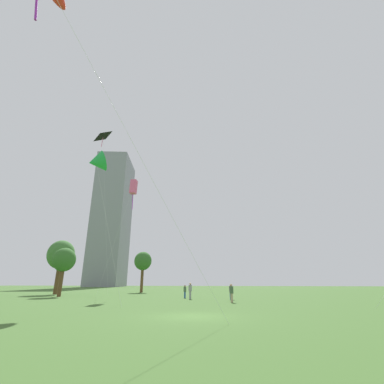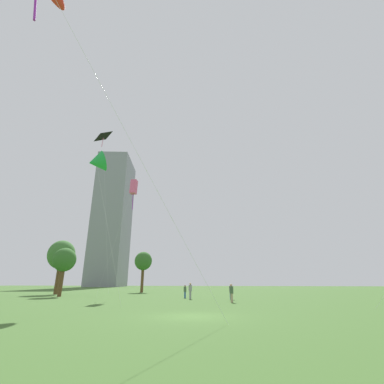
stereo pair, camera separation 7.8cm
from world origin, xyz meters
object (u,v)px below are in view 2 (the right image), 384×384
(kite_flying_2, at_px, (96,162))
(park_tree_0, at_px, (64,260))
(distant_highrise_0, at_px, (113,220))
(kite_flying_4, at_px, (134,187))
(park_tree_1, at_px, (143,262))
(person_standing_4, at_px, (190,290))
(kite_flying_1, at_px, (103,137))
(person_standing_3, at_px, (231,292))
(person_standing_0, at_px, (231,291))
(person_standing_1, at_px, (185,291))
(park_tree_2, at_px, (61,255))

(kite_flying_2, relative_size, park_tree_0, 2.27)
(kite_flying_2, height_order, distant_highrise_0, distant_highrise_0)
(kite_flying_4, relative_size, park_tree_1, 2.21)
(person_standing_4, height_order, kite_flying_1, kite_flying_1)
(person_standing_3, distance_m, distant_highrise_0, 115.05)
(person_standing_0, distance_m, kite_flying_2, 21.15)
(person_standing_3, bearing_deg, kite_flying_1, -159.25)
(person_standing_0, relative_size, kite_flying_1, 0.05)
(person_standing_3, relative_size, kite_flying_1, 0.05)
(person_standing_0, distance_m, person_standing_1, 6.56)
(person_standing_1, bearing_deg, kite_flying_2, -18.42)
(person_standing_3, relative_size, kite_flying_4, 0.10)
(park_tree_0, bearing_deg, person_standing_4, -7.90)
(person_standing_4, bearing_deg, park_tree_2, -98.31)
(person_standing_4, bearing_deg, kite_flying_2, -26.93)
(person_standing_1, xyz_separation_m, kite_flying_2, (-7.35, -12.48, 13.20))
(person_standing_0, distance_m, park_tree_0, 24.80)
(park_tree_1, bearing_deg, park_tree_2, -135.85)
(kite_flying_1, distance_m, kite_flying_2, 32.01)
(person_standing_3, xyz_separation_m, person_standing_4, (-5.11, 4.94, 0.05))
(person_standing_4, relative_size, park_tree_0, 0.28)
(distant_highrise_0, bearing_deg, person_standing_1, -69.49)
(person_standing_0, height_order, person_standing_4, person_standing_4)
(person_standing_1, bearing_deg, park_tree_1, -133.60)
(person_standing_4, xyz_separation_m, park_tree_1, (-13.44, 20.31, 4.92))
(person_standing_0, bearing_deg, park_tree_0, -44.79)
(person_standing_3, xyz_separation_m, park_tree_0, (-24.47, 7.63, 3.98))
(kite_flying_4, height_order, park_tree_2, kite_flying_4)
(person_standing_0, relative_size, park_tree_1, 0.22)
(distant_highrise_0, bearing_deg, kite_flying_4, -73.44)
(person_standing_3, bearing_deg, park_tree_2, -151.06)
(person_standing_1, relative_size, distant_highrise_0, 0.02)
(person_standing_0, height_order, person_standing_1, person_standing_0)
(person_standing_0, distance_m, distant_highrise_0, 111.33)
(person_standing_3, distance_m, park_tree_0, 25.93)
(person_standing_0, xyz_separation_m, person_standing_3, (0.18, -4.53, 0.03))
(person_standing_3, distance_m, park_tree_2, 33.52)
(park_tree_1, height_order, distant_highrise_0, distant_highrise_0)
(person_standing_4, bearing_deg, kite_flying_1, -108.49)
(park_tree_2, bearing_deg, park_tree_1, 44.15)
(park_tree_0, height_order, distant_highrise_0, distant_highrise_0)
(park_tree_0, bearing_deg, distant_highrise_0, 112.54)
(kite_flying_2, relative_size, kite_flying_4, 0.88)
(park_tree_0, height_order, park_tree_1, park_tree_1)
(person_standing_0, xyz_separation_m, person_standing_1, (-6.01, 2.63, -0.09))
(person_standing_1, height_order, distant_highrise_0, distant_highrise_0)
(kite_flying_4, relative_size, park_tree_0, 2.59)
(kite_flying_1, bearing_deg, person_standing_4, -30.97)
(kite_flying_1, height_order, kite_flying_4, kite_flying_1)
(kite_flying_1, bearing_deg, distant_highrise_0, 113.86)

